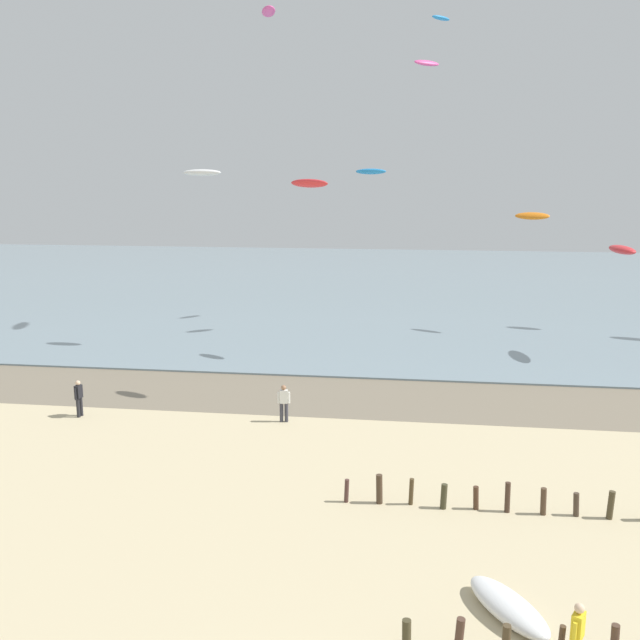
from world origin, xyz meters
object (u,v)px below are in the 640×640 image
(person_nearest_camera, at_px, (577,636))
(person_mid_beach, at_px, (79,397))
(kite_aloft_4, at_px, (371,171))
(kite_aloft_6, at_px, (441,18))
(grounded_kite, at_px, (508,607))
(kite_aloft_0, at_px, (202,173))
(kite_aloft_9, at_px, (532,216))
(kite_aloft_2, at_px, (622,250))
(person_by_waterline, at_px, (284,402))
(kite_aloft_10, at_px, (427,63))
(kite_aloft_5, at_px, (268,11))
(kite_aloft_7, at_px, (309,183))

(person_nearest_camera, xyz_separation_m, person_mid_beach, (-18.71, 14.39, 0.00))
(kite_aloft_4, relative_size, kite_aloft_6, 1.11)
(grounded_kite, xyz_separation_m, kite_aloft_0, (-15.66, 26.41, 10.80))
(person_nearest_camera, relative_size, kite_aloft_9, 0.72)
(kite_aloft_2, relative_size, kite_aloft_9, 1.29)
(person_mid_beach, relative_size, person_by_waterline, 1.00)
(kite_aloft_9, height_order, kite_aloft_10, kite_aloft_10)
(grounded_kite, height_order, kite_aloft_4, kite_aloft_4)
(kite_aloft_9, bearing_deg, kite_aloft_2, -32.94)
(kite_aloft_6, bearing_deg, kite_aloft_2, 86.00)
(kite_aloft_0, xyz_separation_m, kite_aloft_4, (10.58, -1.88, 0.03))
(person_mid_beach, height_order, kite_aloft_9, kite_aloft_9)
(kite_aloft_5, xyz_separation_m, kite_aloft_6, (11.51, 4.89, 0.30))
(person_nearest_camera, distance_m, kite_aloft_7, 22.81)
(grounded_kite, relative_size, kite_aloft_6, 1.52)
(person_by_waterline, bearing_deg, person_mid_beach, -176.69)
(person_by_waterline, distance_m, kite_aloft_2, 23.00)
(kite_aloft_0, bearing_deg, kite_aloft_5, 66.39)
(person_by_waterline, bearing_deg, kite_aloft_6, 73.64)
(kite_aloft_4, bearing_deg, person_nearest_camera, 132.56)
(person_by_waterline, distance_m, kite_aloft_4, 15.63)
(person_mid_beach, height_order, kite_aloft_4, kite_aloft_4)
(kite_aloft_7, bearing_deg, kite_aloft_10, -85.96)
(person_mid_beach, bearing_deg, kite_aloft_2, 27.37)
(person_mid_beach, height_order, kite_aloft_10, kite_aloft_10)
(person_by_waterline, bearing_deg, grounded_kite, -58.18)
(person_nearest_camera, relative_size, kite_aloft_7, 0.84)
(kite_aloft_2, distance_m, kite_aloft_6, 21.48)
(person_mid_beach, xyz_separation_m, grounded_kite, (17.53, -12.52, -0.64))
(kite_aloft_2, relative_size, kite_aloft_4, 1.51)
(kite_aloft_10, bearing_deg, grounded_kite, 56.46)
(kite_aloft_2, height_order, kite_aloft_10, kite_aloft_10)
(kite_aloft_5, relative_size, kite_aloft_6, 1.47)
(kite_aloft_0, relative_size, kite_aloft_7, 1.23)
(person_by_waterline, bearing_deg, kite_aloft_5, 102.94)
(kite_aloft_6, relative_size, kite_aloft_7, 0.90)
(kite_aloft_0, distance_m, kite_aloft_7, 12.52)
(grounded_kite, bearing_deg, kite_aloft_5, -10.82)
(kite_aloft_2, bearing_deg, kite_aloft_0, 83.35)
(kite_aloft_5, bearing_deg, person_by_waterline, 174.97)
(person_mid_beach, height_order, grounded_kite, person_mid_beach)
(person_nearest_camera, bearing_deg, kite_aloft_7, 114.83)
(kite_aloft_5, bearing_deg, kite_aloft_2, -122.54)
(person_mid_beach, bearing_deg, kite_aloft_7, 23.73)
(kite_aloft_2, xyz_separation_m, kite_aloft_9, (-4.13, 6.69, 1.59))
(person_by_waterline, bearing_deg, kite_aloft_4, 75.21)
(grounded_kite, xyz_separation_m, kite_aloft_9, (5.48, 33.26, 7.93))
(person_mid_beach, bearing_deg, kite_aloft_9, 42.03)
(person_mid_beach, relative_size, kite_aloft_2, 0.56)
(kite_aloft_2, height_order, kite_aloft_7, kite_aloft_7)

